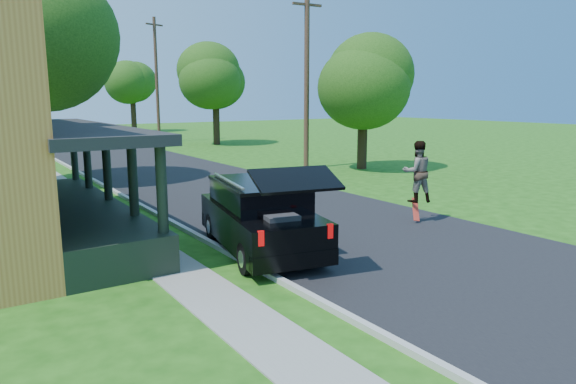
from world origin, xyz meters
TOP-DOWN VIEW (x-y plane):
  - ground at (0.00, 0.00)m, footprint 140.00×140.00m
  - street at (0.00, 20.00)m, footprint 8.00×120.00m
  - curb at (-4.05, 20.00)m, footprint 0.15×120.00m
  - sidewalk at (-5.60, 20.00)m, footprint 1.30×120.00m
  - black_suv at (-3.20, 1.50)m, footprint 2.93×5.46m
  - skateboarder at (2.50, 1.50)m, footprint 1.15×1.03m
  - skateboard at (2.45, 1.44)m, footprint 0.42×0.41m
  - tree_left_mid at (-6.35, 15.63)m, footprint 7.48×7.24m
  - tree_right_near at (9.51, 11.96)m, footprint 5.22×5.27m
  - tree_right_mid at (9.49, 30.31)m, footprint 6.40×6.61m
  - tree_right_far at (8.73, 50.64)m, footprint 6.47×6.09m
  - utility_pole_near at (7.00, 13.71)m, footprint 1.75×0.31m
  - utility_pole_far at (6.37, 35.57)m, footprint 1.70×0.66m

SIDE VIEW (x-z plane):
  - ground at x=0.00m, z-range 0.00..0.00m
  - street at x=0.00m, z-range -0.01..0.01m
  - curb at x=-4.05m, z-range -0.06..0.06m
  - sidewalk at x=-5.60m, z-range -0.01..0.01m
  - skateboard at x=2.45m, z-range 0.05..0.76m
  - black_suv at x=-3.20m, z-range -0.28..2.13m
  - skateboarder at x=2.50m, z-range 0.65..2.58m
  - utility_pole_near at x=7.00m, z-range 0.15..9.59m
  - tree_right_near at x=9.51m, z-range 1.32..8.98m
  - utility_pole_far at x=6.37m, z-range 0.16..10.99m
  - tree_right_far at x=8.73m, z-range 1.53..10.25m
  - tree_right_mid at x=9.49m, z-range 1.59..10.30m
  - tree_left_mid at x=-6.35m, z-range 1.58..11.88m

